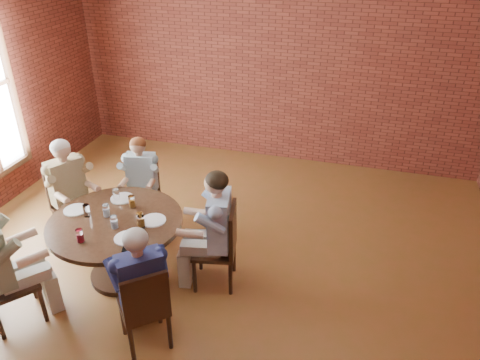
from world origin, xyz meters
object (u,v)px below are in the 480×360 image
(chair_e, at_px, (145,307))
(chair_c, at_px, (70,201))
(diner_c, at_px, (71,192))
(diner_a, at_px, (214,230))
(diner_b, at_px, (141,184))
(dining_table, at_px, (118,237))
(diner_d, at_px, (4,262))
(chair_b, at_px, (144,191))
(smartphone, at_px, (126,248))
(chair_a, at_px, (223,243))
(diner_e, at_px, (141,288))

(chair_e, bearing_deg, chair_c, -80.30)
(diner_c, bearing_deg, diner_a, -69.35)
(diner_b, bearing_deg, dining_table, -90.00)
(chair_e, bearing_deg, dining_table, -90.00)
(diner_b, height_order, chair_e, diner_b)
(diner_c, bearing_deg, diner_b, -24.65)
(diner_d, relative_size, chair_e, 1.53)
(diner_a, height_order, diner_d, diner_d)
(dining_table, bearing_deg, diner_a, 11.44)
(chair_b, bearing_deg, smartphone, -80.50)
(diner_d, bearing_deg, chair_c, -40.41)
(diner_a, relative_size, diner_c, 1.03)
(diner_a, xyz_separation_m, chair_e, (-0.29, -1.04, -0.18))
(diner_a, relative_size, chair_b, 1.55)
(chair_c, xyz_separation_m, chair_e, (1.69, -1.37, -0.01))
(chair_c, bearing_deg, dining_table, -90.00)
(dining_table, distance_m, diner_d, 1.11)
(chair_e, xyz_separation_m, smartphone, (-0.39, 0.44, 0.25))
(chair_c, bearing_deg, chair_a, -69.33)
(diner_b, relative_size, chair_c, 1.31)
(diner_b, distance_m, diner_d, 1.91)
(dining_table, bearing_deg, diner_b, 101.77)
(diner_a, xyz_separation_m, chair_c, (-1.98, 0.32, -0.18))
(diner_a, bearing_deg, chair_c, -110.75)
(diner_b, bearing_deg, diner_c, -155.52)
(diner_c, distance_m, smartphone, 1.52)
(chair_b, xyz_separation_m, chair_c, (-0.74, -0.52, 0.03))
(chair_b, bearing_deg, dining_table, -90.00)
(diner_d, bearing_deg, chair_b, -65.08)
(chair_a, distance_m, diner_d, 2.11)
(diner_a, height_order, chair_e, diner_a)
(chair_b, bearing_deg, diner_c, -151.26)
(diner_c, bearing_deg, diner_e, -99.90)
(dining_table, distance_m, chair_b, 1.08)
(smartphone, bearing_deg, chair_c, 127.21)
(diner_b, xyz_separation_m, smartphone, (0.55, -1.38, 0.14))
(chair_a, bearing_deg, smartphone, -62.23)
(diner_b, distance_m, chair_c, 0.88)
(chair_a, distance_m, chair_e, 1.13)
(chair_a, height_order, diner_c, diner_c)
(diner_e, height_order, smartphone, diner_e)
(diner_d, bearing_deg, chair_a, -110.34)
(diner_a, xyz_separation_m, diner_d, (-1.71, -1.07, 0.02))
(smartphone, bearing_deg, diner_c, 126.84)
(chair_b, height_order, diner_e, diner_e)
(chair_b, distance_m, chair_e, 2.12)
(diner_e, bearing_deg, chair_b, -105.10)
(diner_b, xyz_separation_m, diner_c, (-0.68, -0.50, 0.05))
(chair_e, height_order, smartphone, chair_e)
(chair_a, xyz_separation_m, chair_c, (-2.07, 0.31, -0.01))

